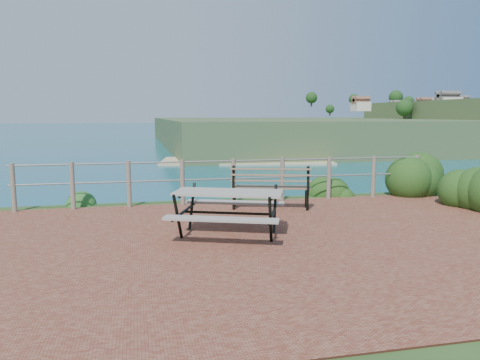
% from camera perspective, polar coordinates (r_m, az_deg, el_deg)
% --- Properties ---
extents(ground, '(10.00, 7.00, 0.12)m').
position_cam_1_polar(ground, '(7.45, 4.51, -7.60)').
color(ground, brown).
rests_on(ground, ground).
extents(ocean, '(1200.00, 1200.00, 0.00)m').
position_cam_1_polar(ocean, '(206.88, -12.05, 7.25)').
color(ocean, '#147079').
rests_on(ocean, ground).
extents(safety_railing, '(9.40, 0.10, 1.00)m').
position_cam_1_polar(safety_railing, '(10.53, -0.80, 0.19)').
color(safety_railing, '#6B5B4C').
rests_on(safety_railing, ground).
extents(picnic_table, '(1.89, 1.44, 0.74)m').
position_cam_1_polar(picnic_table, '(7.67, -1.42, -3.50)').
color(picnic_table, gray).
rests_on(picnic_table, ground).
extents(park_bench, '(1.71, 0.86, 0.94)m').
position_cam_1_polar(park_bench, '(9.88, 3.75, -0.08)').
color(park_bench, brown).
rests_on(park_bench, ground).
extents(shrub_right_edge, '(1.22, 1.22, 1.74)m').
position_cam_1_polar(shrub_right_edge, '(12.68, 20.13, -1.59)').
color(shrub_right_edge, '#1B3A12').
rests_on(shrub_right_edge, ground).
extents(shrub_lip_west, '(0.76, 0.76, 0.50)m').
position_cam_1_polar(shrub_lip_west, '(11.23, -18.97, -2.71)').
color(shrub_lip_west, '#245B22').
rests_on(shrub_lip_west, ground).
extents(shrub_lip_east, '(0.86, 0.86, 0.63)m').
position_cam_1_polar(shrub_lip_east, '(11.89, 11.11, -1.85)').
color(shrub_lip_east, '#1B3A12').
rests_on(shrub_lip_east, ground).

